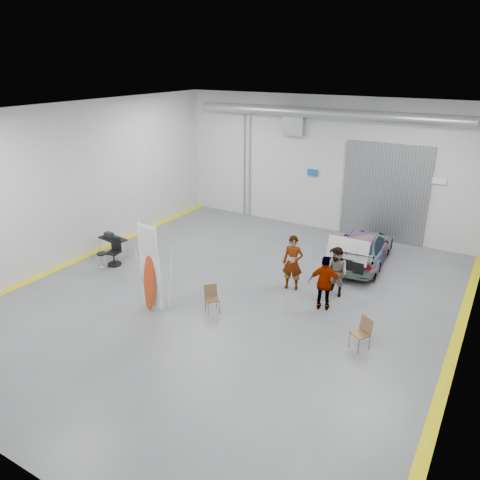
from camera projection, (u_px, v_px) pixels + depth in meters
The scene contains 13 objects.
ground at pixel (231, 297), 15.61m from camera, with size 16.00×16.00×0.00m, color #585A5F.
room_shell at pixel (270, 165), 15.79m from camera, with size 14.02×16.18×6.01m.
sedan_car at pixel (363, 248), 18.03m from camera, with size 1.77×4.34×1.26m, color silver.
person_a at pixel (293, 263), 15.90m from camera, with size 0.70×0.46×1.92m, color brown.
person_b at pixel (336, 272), 15.48m from camera, with size 0.83×0.64×1.71m, color teal.
person_c at pixel (325, 283), 14.59m from camera, with size 1.04×0.43×1.80m, color olive.
surfboard_display at pixel (150, 275), 14.45m from camera, with size 0.85×0.28×2.99m.
folding_chair_near at pixel (213, 304), 14.64m from camera, with size 0.57×0.66×0.87m.
folding_chair_far at pixel (359, 339), 12.77m from camera, with size 0.59×0.64×0.92m.
shop_stool at pixel (103, 262), 17.40m from camera, with size 0.38×0.38×0.74m.
work_table at pixel (112, 238), 18.66m from camera, with size 1.29×0.79×0.98m.
office_chair at pixel (115, 253), 17.95m from camera, with size 0.56×0.56×1.04m.
trunk_lid at pixel (348, 248), 16.26m from camera, with size 1.47×0.89×0.04m, color silver.
Camera 1 is at (7.33, -11.75, 7.46)m, focal length 35.00 mm.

